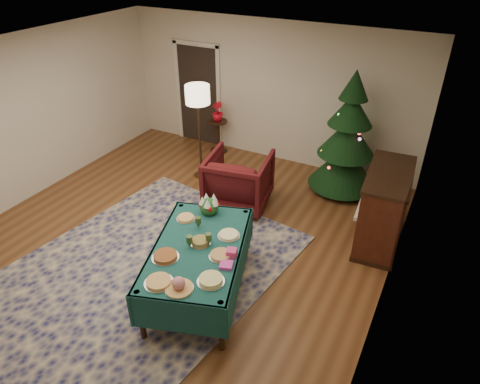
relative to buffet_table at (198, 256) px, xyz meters
The scene contains 24 objects.
room_shell 1.27m from the buffet_table, 151.77° to the left, with size 7.00×7.00×7.00m.
doorway 4.71m from the buffet_table, 122.19° to the left, with size 1.08×0.04×2.16m.
rug 1.09m from the buffet_table, behind, with size 3.20×4.20×0.02m, color #14174D.
buffet_table is the anchor object (origin of this frame).
platter_0 0.75m from the buffet_table, 92.73° to the right, with size 0.32×0.32×0.05m.
platter_1 0.77m from the buffet_table, 73.24° to the right, with size 0.32×0.32×0.16m.
platter_2 0.67m from the buffet_table, 44.59° to the right, with size 0.31×0.31×0.06m.
platter_3 0.45m from the buffet_table, 122.63° to the right, with size 0.33×0.33×0.05m.
platter_4 0.38m from the buffet_table, ahead, with size 0.29×0.29×0.04m.
platter_5 0.19m from the buffet_table, 88.65° to the left, with size 0.25×0.25×0.07m.
platter_6 0.46m from the buffet_table, 56.88° to the left, with size 0.29×0.29×0.04m.
platter_7 0.64m from the buffet_table, 137.59° to the left, with size 0.26×0.26×0.04m.
goblet_0 0.45m from the buffet_table, 121.08° to the left, with size 0.08×0.08×0.17m.
goblet_1 0.27m from the buffet_table, 41.64° to the left, with size 0.08×0.08×0.17m.
goblet_2 0.25m from the buffet_table, 143.96° to the right, with size 0.08×0.08×0.17m.
napkin_stack 0.53m from the buffet_table, 17.14° to the right, with size 0.15×0.15×0.04m, color #D63BA8.
gift_box 0.49m from the buffet_table, ahead, with size 0.12×0.12×0.10m, color #D53B7C.
centerpiece 0.78m from the buffet_table, 109.97° to the left, with size 0.26×0.26×0.30m.
armchair 2.14m from the buffet_table, 104.40° to the left, with size 0.99×0.93×1.02m, color #460F11.
floor_lamp 3.19m from the buffet_table, 121.80° to the left, with size 0.43×0.43×1.77m.
side_table 4.13m from the buffet_table, 116.88° to the left, with size 0.39×0.39×0.69m.
potted_plant 4.13m from the buffet_table, 116.88° to the left, with size 0.22×0.40×0.22m, color red.
christmas_tree 3.51m from the buffet_table, 75.44° to the left, with size 1.23×1.23×2.18m.
piano 2.81m from the buffet_table, 50.11° to the left, with size 0.73×1.39×1.17m.
Camera 1 is at (3.25, -3.86, 4.04)m, focal length 32.00 mm.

